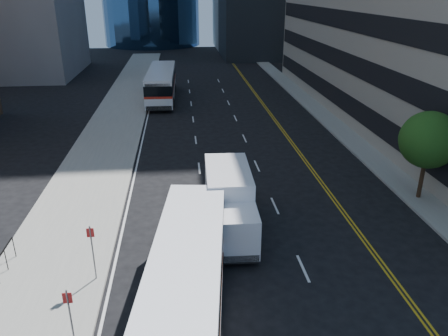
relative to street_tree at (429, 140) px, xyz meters
name	(u,v)px	position (x,y,z in m)	size (l,w,h in m)	color
ground	(304,299)	(-9.00, -8.00, -3.64)	(160.00, 160.00, 0.00)	black
sidewalk_west	(116,124)	(-19.50, 17.00, -3.57)	(5.00, 90.00, 0.15)	gray
sidewalk_east	(326,118)	(0.00, 17.00, -3.57)	(2.00, 90.00, 0.15)	gray
street_tree	(429,140)	(0.00, 0.00, 0.00)	(3.20, 3.20, 5.10)	#332114
bus_front	(186,286)	(-13.64, -8.84, -2.03)	(3.85, 11.66, 2.95)	white
bus_rear	(162,83)	(-15.60, 26.40, -1.88)	(3.00, 12.59, 3.23)	white
box_truck	(229,202)	(-11.38, -2.48, -2.02)	(2.39, 6.46, 3.06)	white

